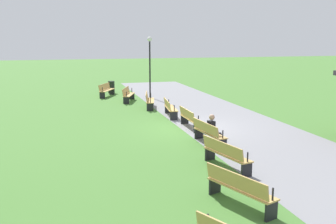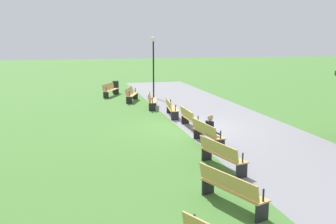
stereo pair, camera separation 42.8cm
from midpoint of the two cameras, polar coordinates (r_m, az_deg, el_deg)
ground_plane at (r=17.55m, az=4.12°, el=-2.41°), size 120.00×120.00×0.00m
path_paving at (r=18.29m, az=10.39°, el=-2.01°), size 36.96×5.14×0.01m
bench_0 at (r=27.32m, az=-8.11°, el=3.31°), size 1.98×1.32×0.89m
bench_1 at (r=24.96m, az=-4.98°, el=2.67°), size 2.02×1.13×0.89m
bench_2 at (r=22.51m, az=-1.92°, el=1.81°), size 2.04×0.92×0.89m
bench_3 at (r=19.99m, az=1.07°, el=0.66°), size 2.02×0.70×0.89m
bench_4 at (r=17.42m, az=3.92°, el=-0.89°), size 1.98×0.47×0.89m
bench_5 at (r=14.81m, az=6.57°, el=-3.04°), size 2.02×0.70×0.89m
bench_6 at (r=12.19m, az=8.89°, el=-6.16°), size 2.04×0.92×0.89m
bench_7 at (r=9.58m, az=10.56°, el=-11.02°), size 2.02×1.13×0.89m
person_seated at (r=14.73m, az=7.31°, el=-2.51°), size 0.37×0.55×1.20m
lamp_post at (r=26.27m, az=-1.70°, el=8.31°), size 0.32×0.32×4.11m
trash_bin at (r=28.96m, az=-7.32°, el=3.69°), size 0.47×0.47×0.90m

